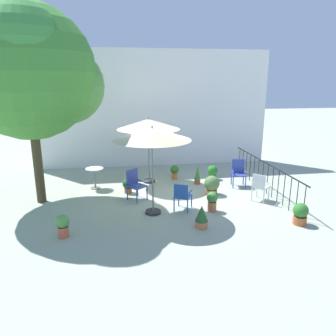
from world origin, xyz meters
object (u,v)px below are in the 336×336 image
object	(u,v)px
patio_umbrella_1	(152,135)
potted_plant_2	(197,175)
potted_plant_6	(212,201)
patio_chair_2	(238,171)
patio_chair_3	(182,195)
cafe_table_0	(95,175)
potted_plant_8	(175,171)
patio_umbrella_0	(148,125)
potted_plant_3	(63,225)
potted_plant_5	(212,172)
potted_plant_1	(128,185)
shade_tree	(31,71)
potted_plant_7	(202,216)
potted_plant_0	(212,184)
potted_plant_4	(300,213)
patio_chair_1	(135,183)
patio_chair_0	(260,185)

from	to	relation	value
patio_umbrella_1	potted_plant_2	distance (m)	3.60
potted_plant_6	patio_chair_2	bearing A→B (deg)	53.02
patio_chair_3	patio_chair_2	bearing A→B (deg)	38.58
cafe_table_0	potted_plant_8	xyz separation A→B (m)	(2.91, 0.63, -0.18)
patio_umbrella_0	patio_chair_2	xyz separation A→B (m)	(3.08, -0.89, -1.60)
potted_plant_3	potted_plant_5	size ratio (longest dim) A/B	1.08
potted_plant_6	potted_plant_1	bearing A→B (deg)	140.46
potted_plant_8	potted_plant_3	bearing A→B (deg)	-129.51
patio_chair_2	potted_plant_3	size ratio (longest dim) A/B	1.65
shade_tree	patio_umbrella_0	size ratio (longest dim) A/B	2.42
potted_plant_3	potted_plant_7	distance (m)	3.41
potted_plant_0	potted_plant_8	bearing A→B (deg)	116.46
patio_umbrella_1	potted_plant_4	distance (m)	4.39
shade_tree	patio_umbrella_1	distance (m)	3.93
potted_plant_2	potted_plant_7	xyz separation A→B (m)	(-0.76, -3.50, -0.03)
patio_chair_2	potted_plant_0	distance (m)	1.41
potted_plant_1	patio_umbrella_0	bearing A→B (deg)	52.21
cafe_table_0	patio_chair_3	world-z (taller)	patio_chair_3
patio_chair_3	potted_plant_0	distance (m)	1.72
patio_chair_1	potted_plant_8	bearing A→B (deg)	50.02
patio_umbrella_0	potted_plant_1	size ratio (longest dim) A/B	4.78
shade_tree	patio_chair_3	size ratio (longest dim) A/B	6.92
shade_tree	patio_umbrella_1	size ratio (longest dim) A/B	2.31
potted_plant_6	potted_plant_7	bearing A→B (deg)	-119.79
patio_umbrella_1	potted_plant_0	bearing A→B (deg)	31.17
shade_tree	patio_chair_1	bearing A→B (deg)	-5.96
potted_plant_0	potted_plant_2	xyz separation A→B (m)	(-0.20, 1.14, -0.00)
potted_plant_5	potted_plant_8	distance (m)	1.44
shade_tree	patio_chair_2	size ratio (longest dim) A/B	6.12
potted_plant_0	potted_plant_6	xyz separation A→B (m)	(-0.39, -1.36, -0.02)
potted_plant_0	patio_chair_2	bearing A→B (deg)	31.91
potted_plant_0	potted_plant_5	size ratio (longest dim) A/B	1.20
potted_plant_0	potted_plant_2	distance (m)	1.16
shade_tree	potted_plant_7	xyz separation A→B (m)	(4.37, -2.59, -3.58)
cafe_table_0	patio_chair_0	world-z (taller)	patio_chair_0
patio_chair_1	potted_plant_8	size ratio (longest dim) A/B	1.78
cafe_table_0	patio_umbrella_0	bearing A→B (deg)	12.03
cafe_table_0	patio_chair_2	world-z (taller)	patio_chair_2
patio_chair_1	potted_plant_2	world-z (taller)	patio_chair_1
potted_plant_4	potted_plant_3	bearing A→B (deg)	177.95
patio_chair_0	potted_plant_7	distance (m)	2.74
potted_plant_3	potted_plant_7	size ratio (longest dim) A/B	0.95
shade_tree	cafe_table_0	bearing A→B (deg)	33.15
patio_umbrella_1	potted_plant_6	xyz separation A→B (m)	(1.69, -0.10, -1.92)
patio_umbrella_0	potted_plant_8	world-z (taller)	patio_umbrella_0
cafe_table_0	patio_chair_1	world-z (taller)	patio_chair_1
patio_chair_3	potted_plant_1	world-z (taller)	patio_chair_3
cafe_table_0	potted_plant_3	world-z (taller)	cafe_table_0
patio_chair_0	patio_chair_2	bearing A→B (deg)	93.97
patio_umbrella_0	potted_plant_5	world-z (taller)	patio_umbrella_0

